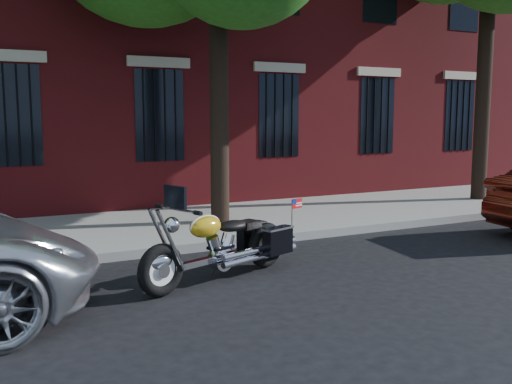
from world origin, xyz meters
name	(u,v)px	position (x,y,z in m)	size (l,w,h in m)	color
ground	(267,267)	(0.00, 0.00, 0.00)	(120.00, 120.00, 0.00)	black
curb	(229,243)	(0.00, 1.38, 0.07)	(40.00, 0.16, 0.15)	gray
sidewalk	(190,224)	(0.00, 3.26, 0.07)	(40.00, 3.60, 0.15)	gray
motorcycle	(226,246)	(-0.80, -0.31, 0.45)	(2.62, 1.29, 1.34)	black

